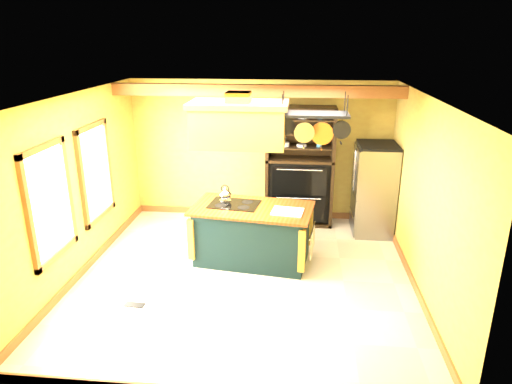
% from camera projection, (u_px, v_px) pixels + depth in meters
% --- Properties ---
extents(floor, '(5.00, 5.00, 0.00)m').
position_uv_depth(floor, '(245.00, 276.00, 6.95)').
color(floor, beige).
rests_on(floor, ground).
extents(ceiling, '(5.00, 5.00, 0.00)m').
position_uv_depth(ceiling, '(244.00, 97.00, 6.07)').
color(ceiling, white).
rests_on(ceiling, wall_back).
extents(wall_back, '(5.00, 0.02, 2.70)m').
position_uv_depth(wall_back, '(260.00, 151.00, 8.86)').
color(wall_back, gold).
rests_on(wall_back, floor).
extents(wall_front, '(5.00, 0.02, 2.70)m').
position_uv_depth(wall_front, '(211.00, 282.00, 4.16)').
color(wall_front, gold).
rests_on(wall_front, floor).
extents(wall_left, '(0.02, 5.00, 2.70)m').
position_uv_depth(wall_left, '(77.00, 187.00, 6.74)').
color(wall_left, gold).
rests_on(wall_left, floor).
extents(wall_right, '(0.02, 5.00, 2.70)m').
position_uv_depth(wall_right, '(424.00, 198.00, 6.28)').
color(wall_right, gold).
rests_on(wall_right, floor).
extents(ceiling_beam, '(5.00, 0.15, 0.20)m').
position_uv_depth(ceiling_beam, '(256.00, 91.00, 7.70)').
color(ceiling_beam, '#935B2D').
rests_on(ceiling_beam, ceiling).
extents(window_near, '(0.06, 1.06, 1.56)m').
position_uv_depth(window_near, '(50.00, 203.00, 5.97)').
color(window_near, '#935B2D').
rests_on(window_near, wall_left).
extents(window_far, '(0.06, 1.06, 1.56)m').
position_uv_depth(window_far, '(96.00, 172.00, 7.29)').
color(window_far, '#935B2D').
rests_on(window_far, wall_left).
extents(kitchen_island, '(1.99, 1.28, 1.11)m').
position_uv_depth(kitchen_island, '(252.00, 233.00, 7.30)').
color(kitchen_island, black).
rests_on(kitchen_island, floor).
extents(range_hood, '(1.45, 0.82, 0.80)m').
position_uv_depth(range_hood, '(239.00, 123.00, 6.74)').
color(range_hood, gold).
rests_on(range_hood, ceiling).
extents(pot_rack, '(1.06, 0.50, 0.78)m').
position_uv_depth(pot_rack, '(314.00, 121.00, 6.62)').
color(pot_rack, black).
rests_on(pot_rack, ceiling).
extents(refrigerator, '(0.71, 0.83, 1.63)m').
position_uv_depth(refrigerator, '(374.00, 191.00, 8.28)').
color(refrigerator, gray).
rests_on(refrigerator, floor).
extents(hutch, '(1.27, 0.58, 2.25)m').
position_uv_depth(hutch, '(299.00, 179.00, 8.71)').
color(hutch, black).
rests_on(hutch, floor).
extents(floor_register, '(0.29, 0.14, 0.01)m').
position_uv_depth(floor_register, '(134.00, 305.00, 6.20)').
color(floor_register, black).
rests_on(floor_register, floor).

